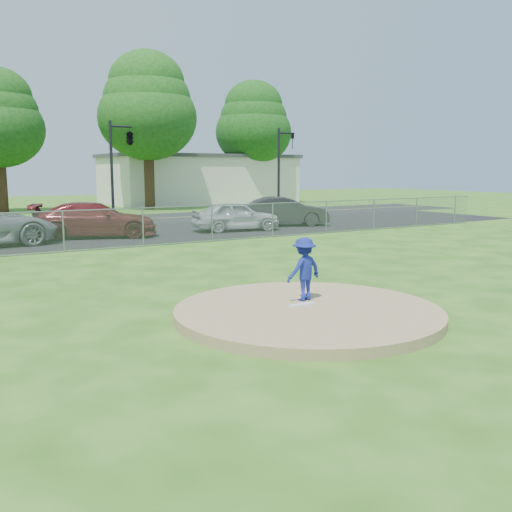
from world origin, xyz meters
The scene contains 15 objects.
ground centered at (0.00, 10.00, 0.00)m, with size 120.00×120.00×0.00m, color #285813.
pitchers_mound centered at (0.00, 0.00, 0.10)m, with size 5.40×5.40×0.20m, color #9C7F55.
pitching_rubber centered at (0.00, 0.20, 0.22)m, with size 0.60×0.15×0.04m, color white.
chain_link_fence centered at (0.00, 12.00, 0.75)m, with size 40.00×0.06×1.50m, color gray.
parking_lot centered at (0.00, 16.50, 0.01)m, with size 50.00×8.00×0.01m, color black.
street centered at (0.00, 24.00, 0.00)m, with size 60.00×7.00×0.01m, color black.
commercial_building centered at (16.00, 38.00, 2.16)m, with size 16.40×9.40×4.30m.
tree_right centered at (9.00, 32.00, 7.65)m, with size 7.28×7.28×11.63m.
tree_far_right centered at (20.00, 35.00, 7.06)m, with size 6.72×6.72×10.74m.
traffic_signal_center centered at (3.97, 22.00, 4.61)m, with size 1.42×2.48×5.60m.
traffic_signal_right centered at (14.24, 22.00, 3.36)m, with size 1.28×0.20×5.60m.
pitcher centered at (0.34, 0.60, 0.87)m, with size 0.87×0.50×1.35m, color navy.
parked_car_darkred centered at (0.28, 15.97, 0.78)m, with size 2.16×5.31×1.54m, color maroon.
parked_car_pearl centered at (6.91, 15.14, 0.73)m, with size 1.70×4.23×1.44m, color silver.
parked_car_charcoal centered at (10.36, 16.03, 0.77)m, with size 1.62×4.64×1.53m, color #252527.
Camera 1 is at (-6.75, -9.00, 2.96)m, focal length 40.00 mm.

